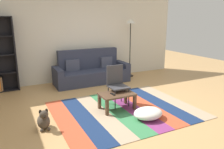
% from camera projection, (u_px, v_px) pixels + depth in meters
% --- Properties ---
extents(ground_plane, '(14.00, 14.00, 0.00)m').
position_uv_depth(ground_plane, '(118.00, 105.00, 4.95)').
color(ground_plane, tan).
extents(back_wall, '(6.80, 0.10, 2.70)m').
position_uv_depth(back_wall, '(80.00, 37.00, 6.82)').
color(back_wall, silver).
rests_on(back_wall, ground_plane).
extents(rug, '(2.93, 2.34, 0.01)m').
position_uv_depth(rug, '(124.00, 110.00, 4.70)').
color(rug, '#C64C2D').
rests_on(rug, ground_plane).
extents(couch, '(2.26, 0.80, 1.00)m').
position_uv_depth(couch, '(91.00, 72.00, 6.68)').
color(couch, '#2D3347').
rests_on(couch, ground_plane).
extents(coffee_table, '(0.74, 0.46, 0.35)m').
position_uv_depth(coffee_table, '(117.00, 96.00, 4.66)').
color(coffee_table, '#513826').
rests_on(coffee_table, rug).
extents(pouf, '(0.59, 0.48, 0.21)m').
position_uv_depth(pouf, '(148.00, 113.00, 4.26)').
color(pouf, white).
rests_on(pouf, rug).
extents(dog, '(0.22, 0.35, 0.40)m').
position_uv_depth(dog, '(44.00, 120.00, 3.86)').
color(dog, '#473D33').
rests_on(dog, ground_plane).
extents(standing_lamp, '(0.32, 0.32, 1.91)m').
position_uv_depth(standing_lamp, '(130.00, 29.00, 7.08)').
color(standing_lamp, black).
rests_on(standing_lamp, ground_plane).
extents(tv_remote, '(0.05, 0.15, 0.02)m').
position_uv_depth(tv_remote, '(113.00, 94.00, 4.57)').
color(tv_remote, black).
rests_on(tv_remote, coffee_table).
extents(folding_chair, '(0.40, 0.40, 0.90)m').
position_uv_depth(folding_chair, '(117.00, 82.00, 4.89)').
color(folding_chair, '#38383D').
rests_on(folding_chair, ground_plane).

